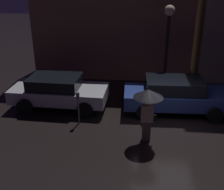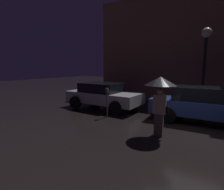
% 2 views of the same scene
% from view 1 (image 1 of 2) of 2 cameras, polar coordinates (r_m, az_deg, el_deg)
% --- Properties ---
extents(ground_plane, '(60.00, 60.00, 0.00)m').
position_cam_1_polar(ground_plane, '(11.11, 10.89, -6.60)').
color(ground_plane, black).
extents(building_facade_left, '(8.51, 3.00, 6.87)m').
position_cam_1_polar(building_facade_left, '(16.25, 0.27, 16.41)').
color(building_facade_left, '#8C664C').
rests_on(building_facade_left, ground).
extents(parked_car_silver, '(4.21, 2.01, 1.41)m').
position_cam_1_polar(parked_car_silver, '(12.52, -10.80, 0.87)').
color(parked_car_silver, '#B7B7BF').
rests_on(parked_car_silver, ground).
extents(parked_car_blue, '(4.55, 1.95, 1.46)m').
position_cam_1_polar(parked_car_blue, '(12.17, 12.94, 0.07)').
color(parked_car_blue, navy).
rests_on(parked_car_blue, ground).
extents(pedestrian_with_umbrella, '(1.02, 1.02, 1.96)m').
position_cam_1_polar(pedestrian_with_umbrella, '(9.53, 7.34, -1.09)').
color(pedestrian_with_umbrella, '#66564C').
rests_on(pedestrian_with_umbrella, ground).
extents(parking_meter, '(0.12, 0.10, 1.33)m').
position_cam_1_polar(parking_meter, '(10.94, -6.88, -1.96)').
color(parking_meter, '#4C5154').
rests_on(parking_meter, ground).
extents(street_lamp_near, '(0.48, 0.48, 4.18)m').
position_cam_1_polar(street_lamp_near, '(13.42, 11.34, 13.01)').
color(street_lamp_near, black).
rests_on(street_lamp_near, ground).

